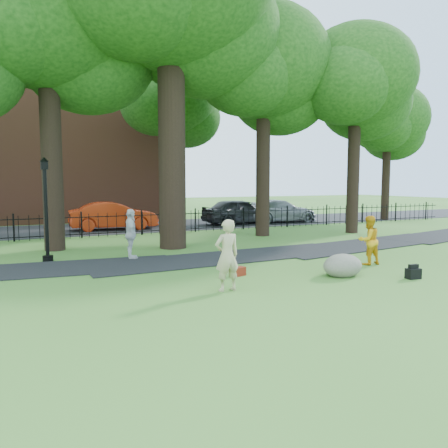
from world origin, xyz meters
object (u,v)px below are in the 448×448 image
man (369,240)px  red_sedan (113,216)px  lamppost (46,211)px  woman (227,255)px  boulder (343,264)px

man → red_sedan: size_ratio=0.34×
man → lamppost: size_ratio=0.46×
woman → red_sedan: size_ratio=0.37×
woman → red_sedan: 15.42m
woman → man: 5.90m
woman → red_sedan: woman is taller
man → boulder: (-1.96, -1.02, -0.46)m
woman → lamppost: size_ratio=0.51×
man → boulder: man is taller
boulder → red_sedan: bearing=103.2°
boulder → lamppost: (-7.67, 6.26, 1.41)m
lamppost → woman: bearing=-64.7°
woman → lamppost: 7.49m
woman → boulder: woman is taller
woman → lamppost: (-3.83, 6.38, 0.85)m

